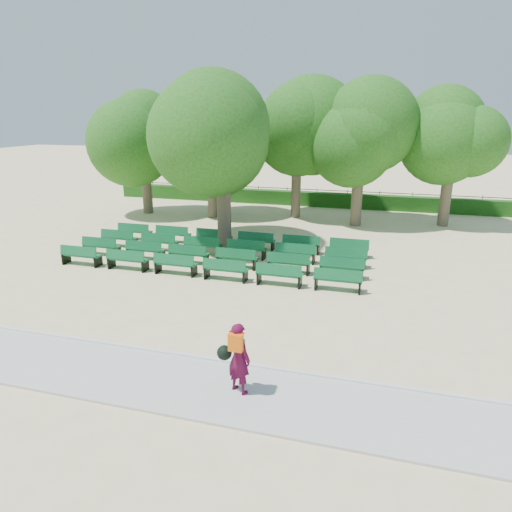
{
  "coord_description": "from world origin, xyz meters",
  "views": [
    {
      "loc": [
        5.34,
        -15.46,
        5.82
      ],
      "look_at": [
        1.21,
        -1.0,
        1.1
      ],
      "focal_mm": 32.0,
      "sensor_mm": 36.0,
      "label": 1
    }
  ],
  "objects": [
    {
      "name": "paving",
      "position": [
        0.0,
        -7.4,
        0.03
      ],
      "size": [
        30.0,
        2.2,
        0.06
      ],
      "primitive_type": "cube",
      "color": "#B7B7B2",
      "rests_on": "ground"
    },
    {
      "name": "hedge",
      "position": [
        0.0,
        14.0,
        0.45
      ],
      "size": [
        26.0,
        0.7,
        0.9
      ],
      "primitive_type": "cube",
      "color": "#194A13",
      "rests_on": "ground"
    },
    {
      "name": "fence",
      "position": [
        0.0,
        14.4,
        0.0
      ],
      "size": [
        26.0,
        0.1,
        1.02
      ],
      "primitive_type": null,
      "color": "black",
      "rests_on": "ground"
    },
    {
      "name": "tree_among",
      "position": [
        -1.5,
        3.33,
        4.78
      ],
      "size": [
        5.28,
        5.28,
        7.19
      ],
      "color": "brown",
      "rests_on": "ground"
    },
    {
      "name": "ground",
      "position": [
        0.0,
        0.0,
        0.0
      ],
      "size": [
        120.0,
        120.0,
        0.0
      ],
      "primitive_type": "plane",
      "color": "beige"
    },
    {
      "name": "tree_line",
      "position": [
        0.0,
        10.0,
        0.0
      ],
      "size": [
        21.8,
        6.8,
        7.04
      ],
      "primitive_type": null,
      "color": "#245E19",
      "rests_on": "ground"
    },
    {
      "name": "bench_array",
      "position": [
        -1.04,
        1.36,
        0.08
      ],
      "size": [
        1.66,
        0.61,
        1.03
      ],
      "rotation": [
        0.0,
        0.0,
        0.06
      ],
      "color": "#105C30",
      "rests_on": "ground"
    },
    {
      "name": "person",
      "position": [
        2.61,
        -7.34,
        0.89
      ],
      "size": [
        0.81,
        0.59,
        1.61
      ],
      "rotation": [
        0.0,
        0.0,
        2.72
      ],
      "color": "#4A0A29",
      "rests_on": "ground"
    },
    {
      "name": "curb",
      "position": [
        0.0,
        -6.25,
        0.05
      ],
      "size": [
        30.0,
        0.12,
        0.1
      ],
      "primitive_type": "cube",
      "color": "silver",
      "rests_on": "ground"
    }
  ]
}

